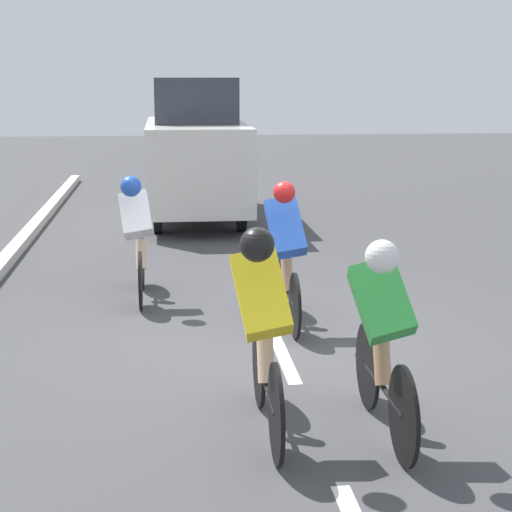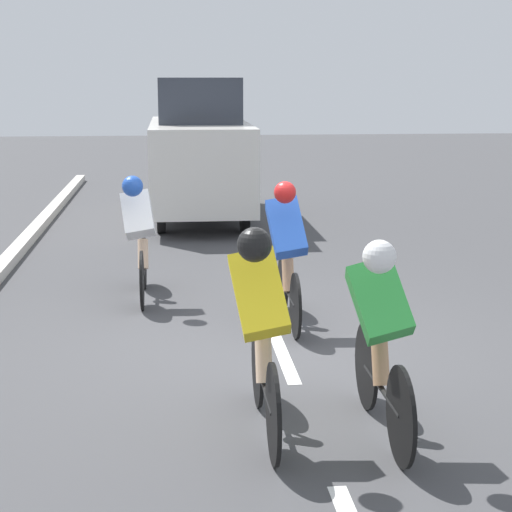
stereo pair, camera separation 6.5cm
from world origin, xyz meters
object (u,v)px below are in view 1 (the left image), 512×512
object	(u,v)px
cyclist_blue	(286,250)
cyclist_white	(138,234)
cyclist_green	(383,333)
support_car	(195,150)
cyclist_yellow	(263,325)

from	to	relation	value
cyclist_blue	cyclist_white	bearing A→B (deg)	-38.61
cyclist_green	cyclist_blue	bearing A→B (deg)	-84.54
cyclist_green	support_car	xyz separation A→B (m)	(0.90, -9.76, 0.44)
support_car	cyclist_green	bearing A→B (deg)	95.29
cyclist_blue	cyclist_white	world-z (taller)	cyclist_blue
cyclist_white	cyclist_yellow	bearing A→B (deg)	103.94
cyclist_white	cyclist_green	size ratio (longest dim) A/B	0.97
cyclist_blue	support_car	bearing A→B (deg)	-84.77
cyclist_white	support_car	distance (m)	5.83
cyclist_blue	cyclist_white	size ratio (longest dim) A/B	0.99
cyclist_green	cyclist_yellow	distance (m)	0.82
cyclist_blue	cyclist_yellow	bearing A→B (deg)	78.47
cyclist_yellow	support_car	xyz separation A→B (m)	(0.09, -9.64, 0.40)
cyclist_blue	cyclist_green	xyz separation A→B (m)	(-0.27, 2.80, -0.02)
cyclist_white	cyclist_yellow	size ratio (longest dim) A/B	0.95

